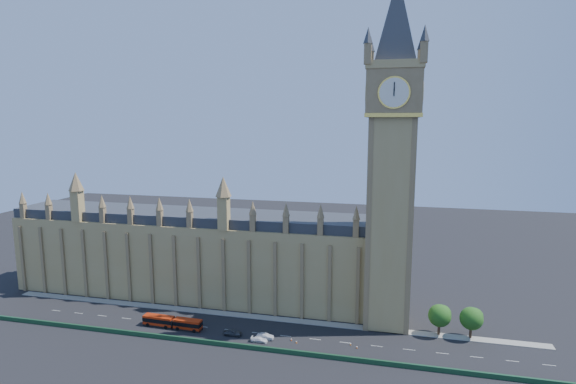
% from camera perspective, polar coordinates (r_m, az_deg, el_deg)
% --- Properties ---
extents(ground, '(400.00, 400.00, 0.00)m').
position_cam_1_polar(ground, '(129.39, -5.70, -17.19)').
color(ground, black).
rests_on(ground, ground).
extents(palace_westminster, '(120.00, 20.00, 28.00)m').
position_cam_1_polar(palace_westminster, '(152.32, -12.09, -7.67)').
color(palace_westminster, '#A58A4F').
rests_on(palace_westminster, ground).
extents(elizabeth_tower, '(20.59, 20.59, 105.00)m').
position_cam_1_polar(elizabeth_tower, '(123.74, 13.16, 7.63)').
color(elizabeth_tower, '#A58A4F').
rests_on(elizabeth_tower, ground).
extents(bridge_parapet, '(160.00, 0.60, 1.20)m').
position_cam_1_polar(bridge_parapet, '(121.57, -7.14, -18.72)').
color(bridge_parapet, '#1E4C2D').
rests_on(bridge_parapet, ground).
extents(kerb_north, '(160.00, 3.00, 0.16)m').
position_cam_1_polar(kerb_north, '(137.50, -4.38, -15.49)').
color(kerb_north, gray).
rests_on(kerb_north, ground).
extents(tree_east_near, '(6.00, 6.00, 8.50)m').
position_cam_1_polar(tree_east_near, '(131.08, 18.80, -14.57)').
color(tree_east_near, '#382619').
rests_on(tree_east_near, ground).
extents(tree_east_far, '(6.00, 6.00, 8.50)m').
position_cam_1_polar(tree_east_far, '(132.18, 22.36, -14.58)').
color(tree_east_far, '#382619').
rests_on(tree_east_far, ground).
extents(red_bus, '(17.45, 3.32, 2.95)m').
position_cam_1_polar(red_bus, '(134.11, -14.48, -15.73)').
color(red_bus, '#AC260B').
rests_on(red_bus, ground).
extents(car_grey, '(4.90, 2.06, 1.65)m').
position_cam_1_polar(car_grey, '(127.16, -7.04, -17.29)').
color(car_grey, '#404248').
rests_on(car_grey, ground).
extents(car_silver, '(4.53, 1.58, 1.49)m').
position_cam_1_polar(car_silver, '(124.67, -2.92, -17.84)').
color(car_silver, '#B0B1B8').
rests_on(car_silver, ground).
extents(car_white, '(4.42, 1.89, 1.27)m').
position_cam_1_polar(car_white, '(123.38, -3.67, -18.21)').
color(car_white, white).
rests_on(car_white, ground).
extents(cone_a, '(0.49, 0.49, 0.63)m').
position_cam_1_polar(cone_a, '(123.99, 0.43, -18.21)').
color(cone_a, black).
rests_on(cone_a, ground).
extents(cone_b, '(0.54, 0.54, 0.66)m').
position_cam_1_polar(cone_b, '(122.87, 7.94, -18.56)').
color(cone_b, black).
rests_on(cone_b, ground).
extents(cone_c, '(0.52, 0.52, 0.66)m').
position_cam_1_polar(cone_c, '(122.77, 1.07, -18.50)').
color(cone_c, black).
rests_on(cone_c, ground).
extents(cone_d, '(0.51, 0.51, 0.63)m').
position_cam_1_polar(cone_d, '(121.63, 8.75, -18.89)').
color(cone_d, black).
rests_on(cone_d, ground).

